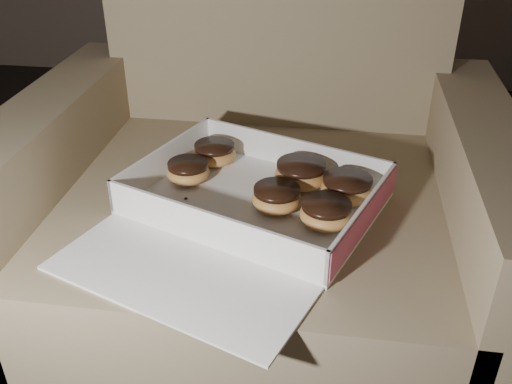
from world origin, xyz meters
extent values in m
cube|color=#897457|center=(0.70, 0.38, 0.23)|extent=(0.78, 0.78, 0.45)
cube|color=#897457|center=(0.28, 0.38, 0.30)|extent=(0.13, 0.78, 0.60)
cube|color=#897457|center=(1.12, 0.38, 0.30)|extent=(0.13, 0.78, 0.60)
cube|color=white|center=(0.71, 0.31, 0.46)|extent=(0.51, 0.45, 0.01)
cube|color=white|center=(0.77, 0.45, 0.49)|extent=(0.40, 0.16, 0.06)
cube|color=white|center=(0.65, 0.16, 0.49)|extent=(0.40, 0.16, 0.06)
cube|color=white|center=(0.52, 0.38, 0.49)|extent=(0.12, 0.30, 0.06)
cube|color=white|center=(0.90, 0.23, 0.49)|extent=(0.12, 0.30, 0.06)
cube|color=#C85074|center=(0.91, 0.23, 0.49)|extent=(0.11, 0.29, 0.05)
cube|color=white|center=(0.62, 0.08, 0.46)|extent=(0.45, 0.32, 0.01)
ellipsoid|color=#CD8847|center=(0.60, 0.44, 0.48)|extent=(0.09, 0.09, 0.04)
cylinder|color=black|center=(0.60, 0.44, 0.50)|extent=(0.08, 0.08, 0.01)
ellipsoid|color=#CD8847|center=(0.79, 0.37, 0.49)|extent=(0.10, 0.10, 0.05)
cylinder|color=black|center=(0.79, 0.37, 0.51)|extent=(0.09, 0.09, 0.01)
ellipsoid|color=#CD8847|center=(0.87, 0.33, 0.48)|extent=(0.10, 0.10, 0.05)
cylinder|color=black|center=(0.87, 0.33, 0.50)|extent=(0.09, 0.09, 0.01)
ellipsoid|color=#CD8847|center=(0.57, 0.36, 0.48)|extent=(0.08, 0.08, 0.04)
cylinder|color=black|center=(0.57, 0.36, 0.50)|extent=(0.08, 0.08, 0.01)
ellipsoid|color=#CD8847|center=(0.84, 0.25, 0.48)|extent=(0.09, 0.09, 0.04)
cylinder|color=black|center=(0.84, 0.25, 0.50)|extent=(0.09, 0.09, 0.01)
ellipsoid|color=#CD8847|center=(0.75, 0.29, 0.48)|extent=(0.09, 0.09, 0.04)
cylinder|color=black|center=(0.75, 0.29, 0.50)|extent=(0.08, 0.08, 0.01)
ellipsoid|color=black|center=(0.58, 0.29, 0.46)|extent=(0.01, 0.01, 0.00)
ellipsoid|color=black|center=(0.85, 0.24, 0.46)|extent=(0.01, 0.01, 0.00)
ellipsoid|color=black|center=(0.71, 0.21, 0.46)|extent=(0.01, 0.01, 0.00)
camera|label=1|loc=(0.84, -0.58, 1.02)|focal=40.00mm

